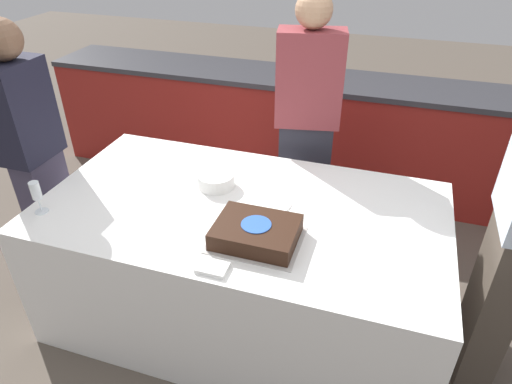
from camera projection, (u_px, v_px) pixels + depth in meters
ground_plane at (244, 311)px, 2.74m from camera, size 14.00×14.00×0.00m
back_counter at (307, 131)px, 3.80m from camera, size 4.40×0.58×0.92m
dining_table at (243, 263)px, 2.53m from camera, size 2.06×1.13×0.77m
cake at (256, 232)px, 2.07m from camera, size 0.41×0.33×0.09m
plate_stack at (216, 180)px, 2.46m from camera, size 0.20×0.20×0.08m
wine_glass at (36, 192)px, 2.22m from camera, size 0.07×0.07×0.17m
side_plate_near_cake at (271, 203)px, 2.34m from camera, size 0.21×0.21×0.00m
utensil_pile at (213, 268)px, 1.92m from camera, size 0.13×0.09×0.02m
person_cutting_cake at (306, 129)px, 2.85m from camera, size 0.42×0.27×1.69m
person_seated_left at (35, 156)px, 2.60m from camera, size 0.21×0.32×1.61m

